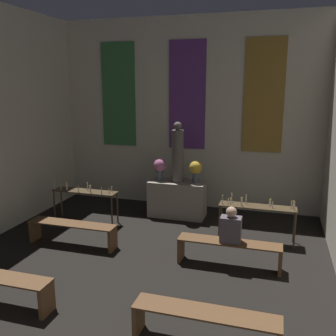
{
  "coord_description": "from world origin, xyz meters",
  "views": [
    {
      "loc": [
        2.28,
        -0.15,
        3.15
      ],
      "look_at": [
        0.0,
        7.49,
        1.38
      ],
      "focal_mm": 40.0,
      "sensor_mm": 36.0,
      "label": 1
    }
  ],
  "objects_px": {
    "flower_vase_right": "(196,169)",
    "pew_back_left": "(72,229)",
    "candle_rack_left": "(85,195)",
    "pew_back_right": "(229,248)",
    "person_seated": "(231,227)",
    "altar": "(177,199)",
    "flower_vase_left": "(160,166)",
    "pew_second_right": "(205,321)",
    "statue": "(178,154)",
    "candle_rack_right": "(257,210)"
  },
  "relations": [
    {
      "from": "flower_vase_left",
      "to": "pew_second_right",
      "type": "xyz_separation_m",
      "value": [
        2.0,
        -4.43,
        -0.88
      ]
    },
    {
      "from": "statue",
      "to": "pew_back_right",
      "type": "relative_size",
      "value": 0.79
    },
    {
      "from": "statue",
      "to": "person_seated",
      "type": "height_order",
      "value": "statue"
    },
    {
      "from": "flower_vase_left",
      "to": "person_seated",
      "type": "distance_m",
      "value": 3.07
    },
    {
      "from": "altar",
      "to": "statue",
      "type": "relative_size",
      "value": 0.95
    },
    {
      "from": "pew_back_right",
      "to": "person_seated",
      "type": "height_order",
      "value": "person_seated"
    },
    {
      "from": "pew_back_left",
      "to": "person_seated",
      "type": "xyz_separation_m",
      "value": [
        3.14,
        -0.0,
        0.4
      ]
    },
    {
      "from": "flower_vase_left",
      "to": "pew_back_right",
      "type": "relative_size",
      "value": 0.3
    },
    {
      "from": "candle_rack_left",
      "to": "flower_vase_right",
      "type": "bearing_deg",
      "value": 22.71
    },
    {
      "from": "candle_rack_right",
      "to": "pew_back_right",
      "type": "bearing_deg",
      "value": -107.14
    },
    {
      "from": "candle_rack_left",
      "to": "pew_back_right",
      "type": "height_order",
      "value": "candle_rack_left"
    },
    {
      "from": "flower_vase_left",
      "to": "pew_back_left",
      "type": "bearing_deg",
      "value": -116.29
    },
    {
      "from": "flower_vase_right",
      "to": "pew_back_left",
      "type": "relative_size",
      "value": 0.3
    },
    {
      "from": "flower_vase_left",
      "to": "statue",
      "type": "bearing_deg",
      "value": 0.0
    },
    {
      "from": "altar",
      "to": "pew_back_right",
      "type": "distance_m",
      "value": 2.75
    },
    {
      "from": "statue",
      "to": "pew_second_right",
      "type": "xyz_separation_m",
      "value": [
        1.56,
        -4.43,
        -1.21
      ]
    },
    {
      "from": "flower_vase_right",
      "to": "candle_rack_right",
      "type": "distance_m",
      "value": 1.89
    },
    {
      "from": "flower_vase_right",
      "to": "candle_rack_right",
      "type": "bearing_deg",
      "value": -33.56
    },
    {
      "from": "pew_second_right",
      "to": "pew_back_left",
      "type": "relative_size",
      "value": 1.0
    },
    {
      "from": "flower_vase_left",
      "to": "pew_back_left",
      "type": "distance_m",
      "value": 2.67
    },
    {
      "from": "statue",
      "to": "pew_back_left",
      "type": "relative_size",
      "value": 0.79
    },
    {
      "from": "candle_rack_right",
      "to": "pew_back_left",
      "type": "relative_size",
      "value": 0.85
    },
    {
      "from": "flower_vase_left",
      "to": "pew_back_right",
      "type": "bearing_deg",
      "value": -48.5
    },
    {
      "from": "person_seated",
      "to": "altar",
      "type": "bearing_deg",
      "value": 124.87
    },
    {
      "from": "altar",
      "to": "flower_vase_right",
      "type": "height_order",
      "value": "flower_vase_right"
    },
    {
      "from": "flower_vase_left",
      "to": "flower_vase_right",
      "type": "relative_size",
      "value": 1.0
    },
    {
      "from": "flower_vase_left",
      "to": "pew_back_left",
      "type": "height_order",
      "value": "flower_vase_left"
    },
    {
      "from": "flower_vase_right",
      "to": "candle_rack_left",
      "type": "relative_size",
      "value": 0.35
    },
    {
      "from": "candle_rack_right",
      "to": "pew_back_right",
      "type": "xyz_separation_m",
      "value": [
        -0.39,
        -1.26,
        -0.32
      ]
    },
    {
      "from": "altar",
      "to": "candle_rack_left",
      "type": "bearing_deg",
      "value": -152.84
    },
    {
      "from": "pew_second_right",
      "to": "statue",
      "type": "bearing_deg",
      "value": 109.4
    },
    {
      "from": "pew_back_right",
      "to": "pew_back_left",
      "type": "bearing_deg",
      "value": 180.0
    },
    {
      "from": "altar",
      "to": "candle_rack_right",
      "type": "relative_size",
      "value": 0.88
    },
    {
      "from": "pew_back_right",
      "to": "statue",
      "type": "bearing_deg",
      "value": 124.58
    },
    {
      "from": "pew_back_left",
      "to": "person_seated",
      "type": "height_order",
      "value": "person_seated"
    },
    {
      "from": "pew_second_right",
      "to": "person_seated",
      "type": "bearing_deg",
      "value": 89.56
    },
    {
      "from": "pew_second_right",
      "to": "person_seated",
      "type": "xyz_separation_m",
      "value": [
        0.02,
        2.17,
        0.4
      ]
    },
    {
      "from": "altar",
      "to": "pew_second_right",
      "type": "distance_m",
      "value": 4.7
    },
    {
      "from": "candle_rack_left",
      "to": "candle_rack_right",
      "type": "bearing_deg",
      "value": 0.04
    },
    {
      "from": "candle_rack_left",
      "to": "person_seated",
      "type": "distance_m",
      "value": 3.75
    },
    {
      "from": "pew_back_right",
      "to": "person_seated",
      "type": "relative_size",
      "value": 2.83
    },
    {
      "from": "person_seated",
      "to": "pew_second_right",
      "type": "bearing_deg",
      "value": -90.44
    },
    {
      "from": "statue",
      "to": "person_seated",
      "type": "xyz_separation_m",
      "value": [
        1.58,
        -2.26,
        -0.81
      ]
    },
    {
      "from": "pew_back_left",
      "to": "flower_vase_right",
      "type": "bearing_deg",
      "value": 48.5
    },
    {
      "from": "pew_back_left",
      "to": "candle_rack_left",
      "type": "bearing_deg",
      "value": 107.4
    },
    {
      "from": "statue",
      "to": "flower_vase_left",
      "type": "xyz_separation_m",
      "value": [
        -0.44,
        0.0,
        -0.33
      ]
    },
    {
      "from": "statue",
      "to": "pew_back_left",
      "type": "height_order",
      "value": "statue"
    },
    {
      "from": "flower_vase_left",
      "to": "flower_vase_right",
      "type": "bearing_deg",
      "value": 0.0
    },
    {
      "from": "statue",
      "to": "pew_second_right",
      "type": "bearing_deg",
      "value": -70.6
    },
    {
      "from": "candle_rack_left",
      "to": "pew_back_left",
      "type": "height_order",
      "value": "candle_rack_left"
    }
  ]
}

